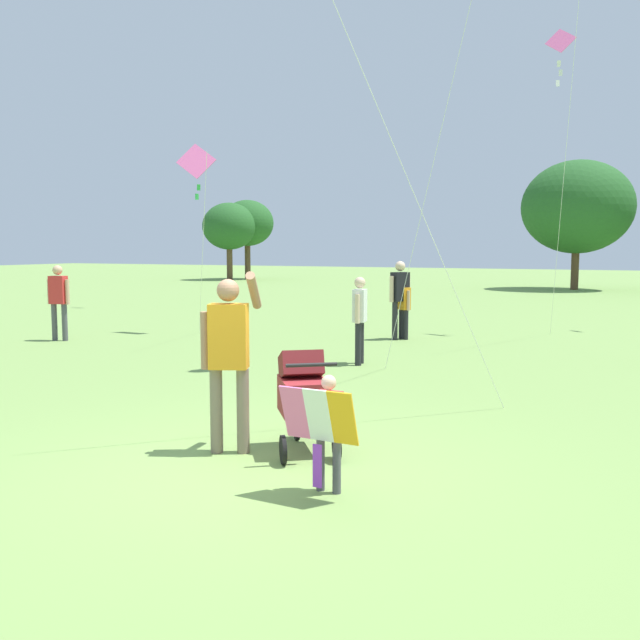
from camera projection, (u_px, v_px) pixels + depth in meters
The scene contains 10 objects.
ground_plane at pixel (249, 468), 6.50m from camera, with size 120.00×120.00×0.00m, color #75994C.
child_with_butterfly_kite at pixel (326, 422), 5.76m from camera, with size 0.66×0.35×1.00m.
person_adult_flyer at pixel (229, 349), 6.88m from camera, with size 0.57×0.65×1.82m.
stroller at pixel (303, 392), 6.98m from camera, with size 0.90×1.05×1.03m.
kite_orange_delta at pixel (196, 166), 16.19m from camera, with size 2.50×2.76×4.48m.
kite_blue_high at pixel (561, 60), 15.54m from camera, with size 0.97×3.21×6.98m.
person_sitting_far at pixel (59, 296), 15.16m from camera, with size 0.52×0.28×1.65m.
person_couple_left at pixel (400, 294), 15.35m from camera, with size 0.40×0.48×1.73m.
person_kid_running at pixel (404, 304), 15.42m from camera, with size 0.35×0.32×1.34m.
person_back_turned at pixel (360, 313), 12.10m from camera, with size 0.26×0.49×1.53m.
Camera 1 is at (3.22, -5.48, 2.06)m, focal length 39.09 mm.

